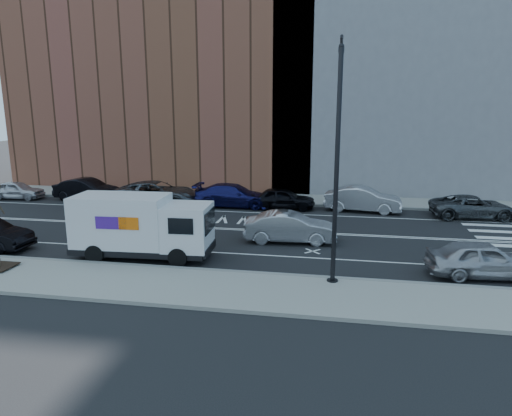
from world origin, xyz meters
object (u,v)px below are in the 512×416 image
(far_parked_b, at_px, (87,190))
(driving_sedan, at_px, (290,227))
(fedex_van, at_px, (141,226))
(far_parked_a, at_px, (17,190))
(near_parked_front, at_px, (483,259))

(far_parked_b, distance_m, driving_sedan, 17.81)
(fedex_van, xyz_separation_m, far_parked_a, (-15.06, 11.29, -0.85))
(far_parked_a, relative_size, far_parked_b, 0.80)
(far_parked_a, relative_size, near_parked_front, 0.89)
(fedex_van, height_order, driving_sedan, fedex_van)
(far_parked_a, height_order, far_parked_b, far_parked_b)
(fedex_van, xyz_separation_m, near_parked_front, (14.79, 0.12, -0.77))
(fedex_van, bearing_deg, far_parked_b, 126.25)
(fedex_van, xyz_separation_m, driving_sedan, (6.48, 3.71, -0.76))
(driving_sedan, height_order, near_parked_front, driving_sedan)
(fedex_van, relative_size, far_parked_a, 1.63)
(driving_sedan, bearing_deg, far_parked_b, 59.21)
(fedex_van, relative_size, driving_sedan, 1.38)
(near_parked_front, bearing_deg, far_parked_b, 58.31)
(fedex_van, bearing_deg, driving_sedan, 26.91)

